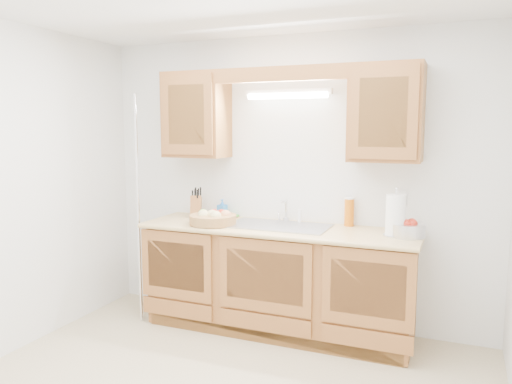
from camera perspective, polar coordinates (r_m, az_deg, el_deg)
The scene contains 17 objects.
room at distance 3.01m, azimuth -5.17°, elevation -1.54°, with size 3.52×3.50×2.50m.
base_cabinets at distance 4.27m, azimuth 2.52°, elevation -10.01°, with size 2.20×0.60×0.86m, color brown.
countertop at distance 4.15m, azimuth 2.48°, elevation -4.25°, with size 2.30×0.63×0.04m, color tan.
upper_cabinet_left at distance 4.54m, azimuth -6.80°, elevation 8.72°, with size 0.55×0.33×0.75m, color brown.
upper_cabinet_right at distance 4.01m, azimuth 14.67°, elevation 8.71°, with size 0.55×0.33×0.75m, color brown.
valance at distance 4.09m, azimuth 2.61°, elevation 13.34°, with size 2.20×0.05×0.12m, color brown.
fluorescent_fixture at distance 4.29m, azimuth 3.64°, elevation 11.13°, with size 0.76×0.08×0.08m.
sink at distance 4.18m, azimuth 2.58°, elevation -4.89°, with size 0.84×0.46×0.36m.
wire_shelf_pole at distance 4.46m, azimuth -13.31°, elevation -2.05°, with size 0.03×0.03×2.00m, color silver.
outlet_plate at distance 4.19m, azimuth 16.29°, elevation -0.67°, with size 0.08×0.01×0.12m, color white.
fruit_basket at distance 4.24m, azimuth -4.93°, elevation -2.97°, with size 0.50×0.50×0.12m.
knife_block at distance 4.61m, azimuth -6.87°, elevation -1.59°, with size 0.15×0.18×0.28m.
orange_canister at distance 4.22m, azimuth 10.60°, elevation -2.23°, with size 0.10×0.10×0.24m.
soap_bottle at distance 4.60m, azimuth -3.88°, elevation -1.83°, with size 0.07×0.07×0.16m, color blue.
sponge at distance 4.57m, azimuth -2.81°, elevation -2.77°, with size 0.12×0.08×0.02m.
paper_towel at distance 3.89m, azimuth 15.67°, elevation -2.63°, with size 0.19×0.19×0.37m.
apple_bowl at distance 3.92m, azimuth 16.92°, elevation -4.04°, with size 0.32×0.32×0.14m.
Camera 1 is at (1.38, -2.64, 1.72)m, focal length 35.00 mm.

